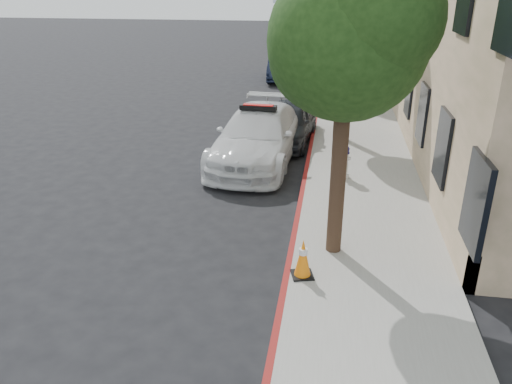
{
  "coord_description": "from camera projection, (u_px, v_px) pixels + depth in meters",
  "views": [
    {
      "loc": [
        2.74,
        -11.01,
        5.22
      ],
      "look_at": [
        1.19,
        -1.27,
        1.0
      ],
      "focal_mm": 35.0,
      "sensor_mm": 36.0,
      "label": 1
    }
  ],
  "objects": [
    {
      "name": "fire_hydrant",
      "position": [
        343.0,
        162.0,
        13.65
      ],
      "size": [
        0.39,
        0.36,
        0.93
      ],
      "rotation": [
        0.0,
        0.0,
        -0.05
      ],
      "color": "silver",
      "rests_on": "sidewalk"
    },
    {
      "name": "parked_car_mid",
      "position": [
        288.0,
        122.0,
        17.05
      ],
      "size": [
        1.99,
        4.23,
        1.4
      ],
      "primitive_type": "imported",
      "rotation": [
        0.0,
        0.0,
        -0.08
      ],
      "color": "black",
      "rests_on": "ground"
    },
    {
      "name": "tree_mid",
      "position": [
        346.0,
        15.0,
        15.82
      ],
      "size": [
        2.77,
        2.64,
        5.43
      ],
      "color": "black",
      "rests_on": "sidewalk"
    },
    {
      "name": "parked_car_far",
      "position": [
        283.0,
        66.0,
        27.87
      ],
      "size": [
        1.9,
        4.58,
        1.47
      ],
      "primitive_type": "imported",
      "rotation": [
        0.0,
        0.0,
        0.08
      ],
      "color": "black",
      "rests_on": "ground"
    },
    {
      "name": "ground",
      "position": [
        217.0,
        206.0,
        12.44
      ],
      "size": [
        120.0,
        120.0,
        0.0
      ],
      "primitive_type": "plane",
      "color": "black",
      "rests_on": "ground"
    },
    {
      "name": "tree_near",
      "position": [
        349.0,
        39.0,
        8.51
      ],
      "size": [
        2.92,
        2.82,
        5.62
      ],
      "color": "black",
      "rests_on": "sidewalk"
    },
    {
      "name": "police_car",
      "position": [
        258.0,
        136.0,
        15.21
      ],
      "size": [
        2.65,
        5.76,
        1.78
      ],
      "rotation": [
        0.0,
        0.0,
        -0.07
      ],
      "color": "white",
      "rests_on": "ground"
    },
    {
      "name": "traffic_cone",
      "position": [
        303.0,
        258.0,
        9.11
      ],
      "size": [
        0.48,
        0.48,
        0.75
      ],
      "rotation": [
        0.0,
        0.0,
        0.27
      ],
      "color": "black",
      "rests_on": "sidewalk"
    },
    {
      "name": "curb_strip",
      "position": [
        318.0,
        110.0,
        21.2
      ],
      "size": [
        0.12,
        50.0,
        0.15
      ],
      "primitive_type": "cube",
      "color": "maroon",
      "rests_on": "ground"
    },
    {
      "name": "sidewalk",
      "position": [
        354.0,
        112.0,
        20.97
      ],
      "size": [
        3.2,
        50.0,
        0.15
      ],
      "primitive_type": "cube",
      "color": "gray",
      "rests_on": "ground"
    }
  ]
}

